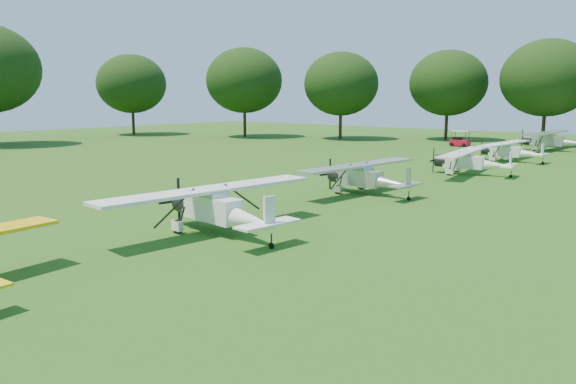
# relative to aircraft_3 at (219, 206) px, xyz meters

# --- Properties ---
(ground) EXTENTS (160.00, 160.00, 0.00)m
(ground) POSITION_rel_aircraft_3_xyz_m (-0.49, 0.83, -1.26)
(ground) COLOR #245114
(ground) RESTS_ON ground
(tree_belt) EXTENTS (137.36, 130.27, 14.52)m
(tree_belt) POSITION_rel_aircraft_3_xyz_m (3.08, 0.99, 6.77)
(tree_belt) COLOR black
(tree_belt) RESTS_ON ground
(aircraft_3) EXTENTS (6.88, 10.95, 2.15)m
(aircraft_3) POSITION_rel_aircraft_3_xyz_m (0.00, 0.00, 0.00)
(aircraft_3) COLOR white
(aircraft_3) RESTS_ON ground
(aircraft_4) EXTENTS (6.30, 10.03, 1.97)m
(aircraft_4) POSITION_rel_aircraft_3_xyz_m (-0.48, 12.76, -0.10)
(aircraft_4) COLOR #B6B6BA
(aircraft_4) RESTS_ON ground
(aircraft_5) EXTENTS (6.20, 9.84, 1.93)m
(aircraft_5) POSITION_rel_aircraft_3_xyz_m (1.06, 25.23, -0.13)
(aircraft_5) COLOR white
(aircraft_5) RESTS_ON ground
(aircraft_6) EXTENTS (5.97, 9.49, 1.87)m
(aircraft_6) POSITION_rel_aircraft_3_xyz_m (0.47, 36.21, -0.16)
(aircraft_6) COLOR white
(aircraft_6) RESTS_ON ground
(aircraft_7) EXTENTS (7.13, 11.33, 2.24)m
(aircraft_7) POSITION_rel_aircraft_3_xyz_m (0.63, 49.49, 0.05)
(aircraft_7) COLOR #B6B6BA
(aircraft_7) RESTS_ON ground
(golf_cart) EXTENTS (2.24, 1.42, 1.87)m
(golf_cart) POSITION_rel_aircraft_3_xyz_m (-9.60, 48.68, -0.63)
(golf_cart) COLOR red
(golf_cart) RESTS_ON ground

